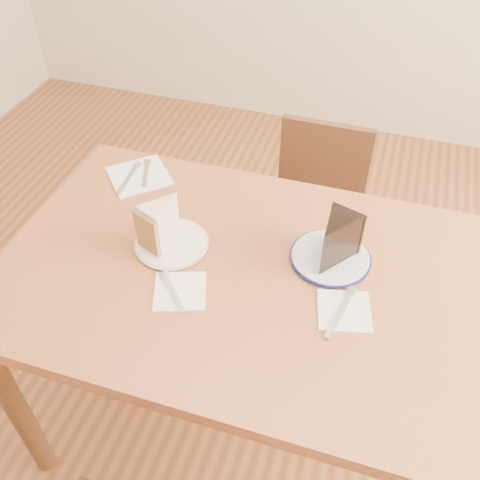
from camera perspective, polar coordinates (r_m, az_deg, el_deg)
name	(u,v)px	position (r m, az deg, el deg)	size (l,w,h in m)	color
ground	(237,416)	(1.96, -0.35, -18.30)	(4.00, 4.00, 0.00)	#4F2A15
table	(236,294)	(1.42, -0.46, -5.83)	(1.20, 0.80, 0.75)	brown
chair_far	(312,221)	(1.98, 7.69, 2.02)	(0.38, 0.38, 0.77)	black
plate_cream	(172,244)	(1.41, -7.27, -0.40)	(0.18, 0.18, 0.01)	white
plate_navy	(330,258)	(1.38, 9.61, -1.86)	(0.20, 0.20, 0.01)	silver
carrot_cake	(164,223)	(1.38, -8.12, 1.83)	(0.07, 0.11, 0.11)	beige
chocolate_cake	(333,244)	(1.33, 9.94, -0.38)	(0.09, 0.12, 0.12)	black
napkin_cream	(180,291)	(1.30, -6.42, -5.44)	(0.12, 0.12, 0.00)	white
napkin_navy	(344,311)	(1.28, 11.06, -7.41)	(0.12, 0.12, 0.00)	white
napkin_spare	(139,176)	(1.66, -10.69, 6.74)	(0.17, 0.17, 0.00)	white
fork_cream	(173,292)	(1.30, -7.20, -5.52)	(0.01, 0.14, 0.00)	silver
knife_navy	(341,312)	(1.27, 10.69, -7.56)	(0.02, 0.17, 0.00)	silver
fork_spare	(146,173)	(1.66, -10.00, 7.04)	(0.01, 0.14, 0.00)	silver
knife_spare	(129,178)	(1.65, -11.79, 6.47)	(0.01, 0.16, 0.00)	silver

